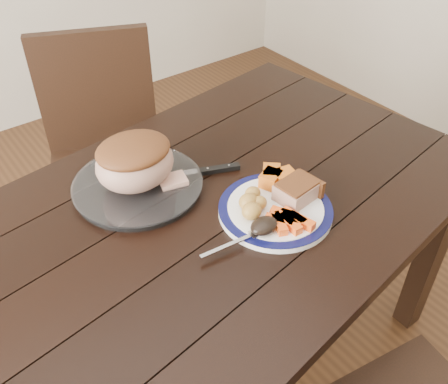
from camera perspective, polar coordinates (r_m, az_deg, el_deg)
ground at (r=1.83m, az=-2.54°, el=-20.45°), size 4.00×4.00×0.00m
dining_table at (r=1.30m, az=-3.35°, el=-5.77°), size 1.71×1.11×0.75m
chair_far at (r=1.93m, az=-13.43°, el=5.01°), size 0.56×0.56×0.93m
dinner_plate at (r=1.25m, az=5.88°, el=-2.12°), size 0.28×0.28×0.02m
plate_rim at (r=1.24m, az=5.90°, el=-1.82°), size 0.28×0.28×0.02m
serving_platter at (r=1.33m, az=-9.79°, el=0.64°), size 0.33×0.33×0.02m
pork_slice at (r=1.26m, az=8.28°, el=0.09°), size 0.11×0.09×0.04m
roasted_potatoes at (r=1.21m, az=3.23°, el=-1.30°), size 0.09×0.09×0.04m
carrot_batons at (r=1.19m, az=7.31°, el=-3.23°), size 0.09×0.11×0.02m
pumpkin_wedges at (r=1.30m, az=5.89°, el=1.72°), size 0.10×0.09×0.04m
dark_mushroom at (r=1.16m, az=4.62°, el=-3.86°), size 0.07×0.05×0.03m
fork at (r=1.15m, az=1.80°, el=-5.59°), size 0.18×0.04×0.00m
roast_joint at (r=1.29m, az=-10.15°, el=3.24°), size 0.20×0.18×0.13m
cut_slice at (r=1.31m, az=-5.85°, el=1.26°), size 0.08×0.07×0.02m
carving_knife at (r=1.37m, az=-2.25°, el=2.34°), size 0.30×0.14×0.01m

